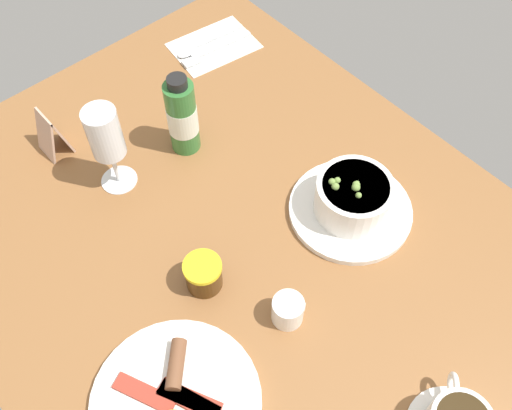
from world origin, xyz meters
TOP-DOWN VIEW (x-y plane):
  - ground_plane at (0.00, 0.00)cm, footprint 110.00×84.00cm
  - porridge_bowl at (-7.14, -17.40)cm, footprint 20.58×20.58cm
  - cutlery_setting at (40.50, -26.09)cm, footprint 14.37×18.33cm
  - creamer_jug at (-14.04, 3.36)cm, footprint 5.16×5.39cm
  - wine_glass at (24.08, 7.93)cm, footprint 6.27×6.27cm
  - jam_jar at (-1.38, 9.16)cm, footprint 5.91×5.91cm
  - sauce_bottle_green at (22.76, -5.79)cm, footprint 5.32×5.32cm
  - breakfast_plate at (-13.39, 23.62)cm, footprint 23.48×23.48cm
  - menu_card at (37.40, 12.41)cm, footprint 5.42×4.57cm

SIDE VIEW (x-z plane):
  - ground_plane at x=0.00cm, z-range -3.00..0.00cm
  - cutlery_setting at x=40.50cm, z-range -0.19..0.71cm
  - breakfast_plate at x=-13.39cm, z-range -0.91..2.79cm
  - creamer_jug at x=-14.04cm, z-range -0.22..5.13cm
  - jam_jar at x=-1.38cm, z-range 0.03..5.65cm
  - porridge_bowl at x=-7.14cm, z-range -0.64..7.76cm
  - menu_card at x=37.40cm, z-range -0.05..8.84cm
  - sauce_bottle_green at x=22.76cm, z-range -0.67..15.65cm
  - wine_glass at x=24.08cm, z-range 2.99..19.96cm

